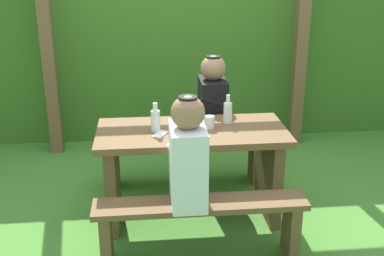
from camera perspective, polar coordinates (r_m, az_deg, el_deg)
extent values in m
plane|color=#45802F|center=(3.87, 0.00, -10.33)|extent=(12.00, 12.00, 0.00)
cube|color=#396921|center=(5.47, -2.16, 8.92)|extent=(6.40, 0.70, 1.78)
cube|color=brown|center=(4.92, -16.69, 9.31)|extent=(0.12, 0.12, 2.21)
cube|color=brown|center=(5.09, 12.76, 10.01)|extent=(0.12, 0.12, 2.21)
cube|color=brown|center=(3.57, 0.00, -0.55)|extent=(1.40, 0.64, 0.05)
cube|color=brown|center=(3.71, -9.32, -6.15)|extent=(0.08, 0.54, 0.68)
cube|color=brown|center=(3.81, 9.05, -5.35)|extent=(0.08, 0.54, 0.68)
cube|color=brown|center=(3.18, 1.03, -9.03)|extent=(1.40, 0.24, 0.04)
cube|color=brown|center=(3.29, -10.07, -12.75)|extent=(0.07, 0.22, 0.40)
cube|color=brown|center=(3.41, 11.62, -11.54)|extent=(0.07, 0.22, 0.40)
cube|color=brown|center=(4.19, -0.77, -1.47)|extent=(1.40, 0.24, 0.04)
cube|color=brown|center=(4.28, -9.09, -4.48)|extent=(0.07, 0.22, 0.40)
cube|color=brown|center=(4.37, 7.39, -3.82)|extent=(0.07, 0.22, 0.40)
cube|color=silver|center=(3.04, -0.47, -4.51)|extent=(0.22, 0.34, 0.52)
sphere|color=#936B4C|center=(2.91, -0.49, 1.83)|extent=(0.21, 0.21, 0.21)
cylinder|color=black|center=(2.89, -0.50, 3.51)|extent=(0.12, 0.12, 0.02)
cylinder|color=silver|center=(3.13, -0.72, -1.71)|extent=(0.25, 0.07, 0.15)
cube|color=black|center=(4.12, 2.44, 2.26)|extent=(0.22, 0.34, 0.52)
sphere|color=#936B4C|center=(4.03, 2.51, 7.06)|extent=(0.21, 0.21, 0.21)
cylinder|color=black|center=(4.01, 2.53, 8.31)|extent=(0.12, 0.12, 0.02)
cylinder|color=black|center=(3.96, 2.74, 3.07)|extent=(0.25, 0.07, 0.15)
cylinder|color=silver|center=(3.57, 2.07, 0.69)|extent=(0.07, 0.07, 0.10)
cylinder|color=silver|center=(3.68, 4.24, 1.79)|extent=(0.06, 0.06, 0.16)
cylinder|color=silver|center=(3.64, 4.28, 3.44)|extent=(0.03, 0.03, 0.06)
cylinder|color=silver|center=(3.51, -4.33, 0.82)|extent=(0.07, 0.07, 0.16)
cylinder|color=silver|center=(3.47, -4.37, 2.49)|extent=(0.03, 0.03, 0.06)
cube|color=silver|center=(3.46, -3.77, -0.74)|extent=(0.13, 0.16, 0.01)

